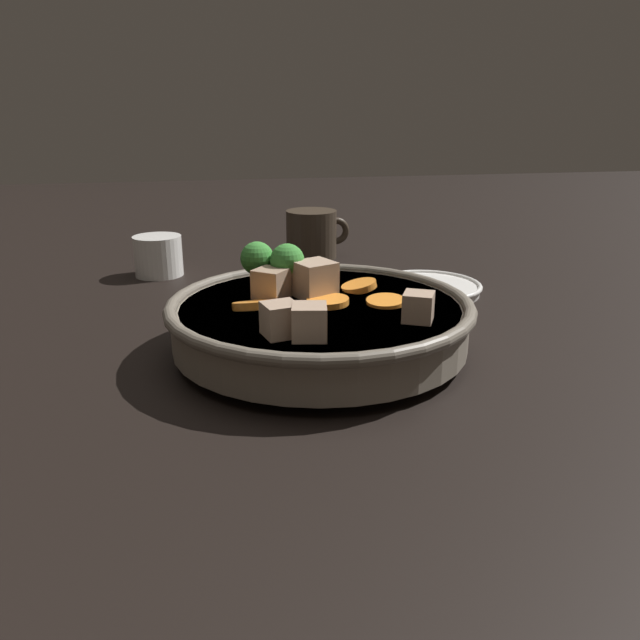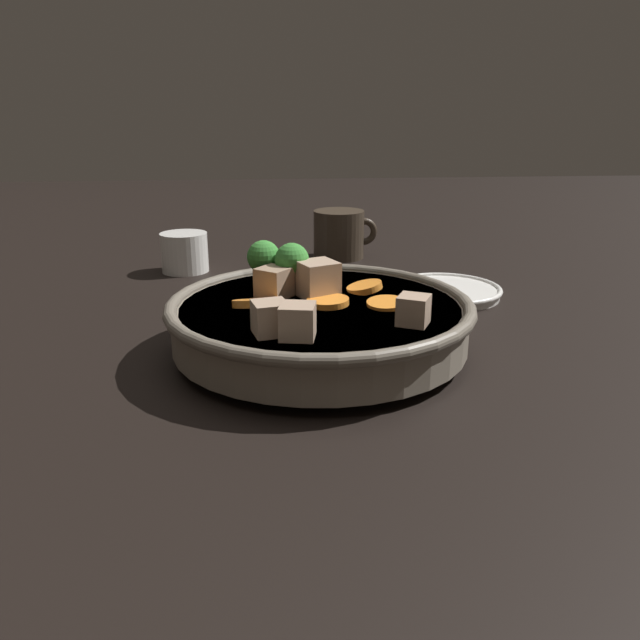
{
  "view_description": "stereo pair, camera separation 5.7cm",
  "coord_description": "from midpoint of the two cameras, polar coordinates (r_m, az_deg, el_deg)",
  "views": [
    {
      "loc": [
        -0.11,
        -0.53,
        0.22
      ],
      "look_at": [
        0.0,
        0.0,
        0.03
      ],
      "focal_mm": 35.0,
      "sensor_mm": 36.0,
      "label": 1
    },
    {
      "loc": [
        -0.05,
        -0.54,
        0.22
      ],
      "look_at": [
        0.0,
        0.0,
        0.03
      ],
      "focal_mm": 35.0,
      "sensor_mm": 36.0,
      "label": 2
    }
  ],
  "objects": [
    {
      "name": "tea_cup",
      "position": [
        0.88,
        -16.4,
        5.67
      ],
      "size": [
        0.06,
        0.06,
        0.05
      ],
      "color": "white",
      "rests_on": "ground_plane"
    },
    {
      "name": "ground_plane",
      "position": [
        0.58,
        -2.81,
        -3.04
      ],
      "size": [
        3.0,
        3.0,
        0.0
      ],
      "primitive_type": "plane",
      "color": "black"
    },
    {
      "name": "side_saucer",
      "position": [
        0.78,
        7.68,
        2.96
      ],
      "size": [
        0.13,
        0.13,
        0.01
      ],
      "color": "white",
      "rests_on": "ground_plane"
    },
    {
      "name": "stirfry_bowl",
      "position": [
        0.57,
        -2.95,
        0.18
      ],
      "size": [
        0.28,
        0.28,
        0.1
      ],
      "color": "slate",
      "rests_on": "ground_plane"
    },
    {
      "name": "dark_mug",
      "position": [
        0.95,
        -2.44,
        7.84
      ],
      "size": [
        0.1,
        0.08,
        0.07
      ],
      "color": "#33281E",
      "rests_on": "ground_plane"
    }
  ]
}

